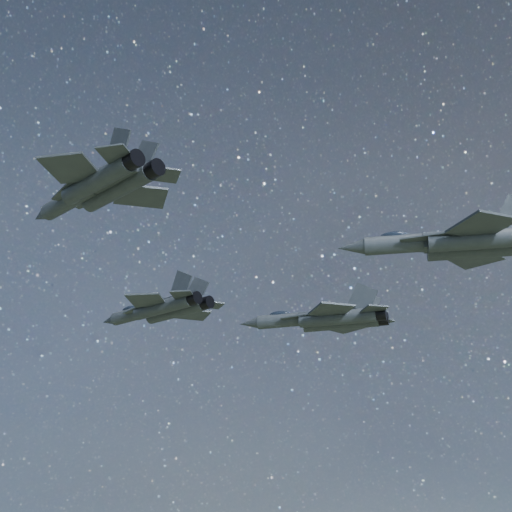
% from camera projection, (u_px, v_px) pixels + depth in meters
% --- Properties ---
extents(jet_lead, '(17.64, 12.15, 4.43)m').
position_uv_depth(jet_lead, '(161.00, 309.00, 80.61)').
color(jet_lead, '#30373C').
extents(jet_left, '(17.87, 12.30, 4.48)m').
position_uv_depth(jet_left, '(327.00, 319.00, 79.34)').
color(jet_left, '#30373C').
extents(jet_right, '(15.23, 10.29, 3.83)m').
position_uv_depth(jet_right, '(99.00, 186.00, 50.69)').
color(jet_right, '#30373C').
extents(jet_slot, '(18.26, 12.30, 4.61)m').
position_uv_depth(jet_slot, '(462.00, 242.00, 60.12)').
color(jet_slot, '#30373C').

